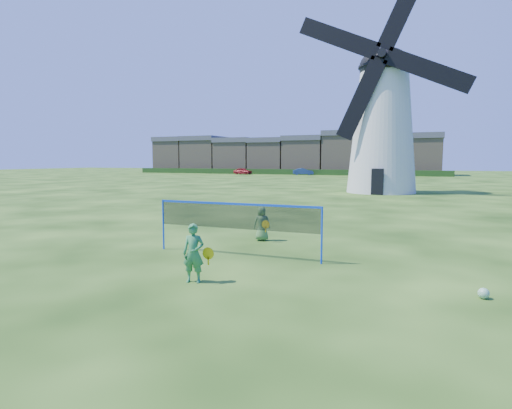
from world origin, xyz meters
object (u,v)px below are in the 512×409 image
object	(u,v)px
badminton_net	(236,217)
player_girl	(194,253)
play_ball	(484,293)
car_right	(303,172)
player_boy	(262,224)
car_left	(243,171)
windmill	(383,121)

from	to	relation	value
badminton_net	player_girl	size ratio (longest dim) A/B	3.75
play_ball	car_right	xyz separation A→B (m)	(-22.10, 65.46, 0.51)
player_boy	car_right	distance (m)	63.41
car_left	car_right	distance (m)	11.73
player_girl	car_right	size ratio (longest dim) A/B	0.36
player_boy	car_right	bearing A→B (deg)	-96.34
car_right	player_girl	bearing A→B (deg)	177.37
windmill	car_right	xyz separation A→B (m)	(-17.37, 37.56, -5.39)
player_boy	badminton_net	bearing A→B (deg)	73.13
windmill	player_girl	bearing A→B (deg)	-92.45
badminton_net	car_right	size ratio (longest dim) A/B	1.33
player_girl	car_left	world-z (taller)	player_girl
windmill	badminton_net	xyz separation A→B (m)	(-1.45, -26.32, -4.87)
car_left	car_right	size ratio (longest dim) A/B	0.97
badminton_net	play_ball	world-z (taller)	badminton_net
play_ball	player_boy	bearing A→B (deg)	147.53
car_right	windmill	bearing A→B (deg)	-171.42
windmill	car_right	bearing A→B (deg)	114.82
windmill	player_boy	distance (m)	24.52
badminton_net	car_left	size ratio (longest dim) A/B	1.37
windmill	play_ball	bearing A→B (deg)	-80.37
windmill	car_left	world-z (taller)	windmill
car_left	car_right	world-z (taller)	car_left
windmill	play_ball	xyz separation A→B (m)	(4.73, -27.90, -5.90)
badminton_net	car_right	xyz separation A→B (m)	(-15.92, 63.88, -0.52)
windmill	car_left	size ratio (longest dim) A/B	4.81
play_ball	player_girl	bearing A→B (deg)	-168.80
player_girl	player_boy	xyz separation A→B (m)	(-0.37, 5.22, -0.08)
player_boy	car_left	size ratio (longest dim) A/B	0.32
badminton_net	play_ball	size ratio (longest dim) A/B	22.95
badminton_net	play_ball	xyz separation A→B (m)	(6.18, -1.58, -1.03)
windmill	badminton_net	bearing A→B (deg)	-93.15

